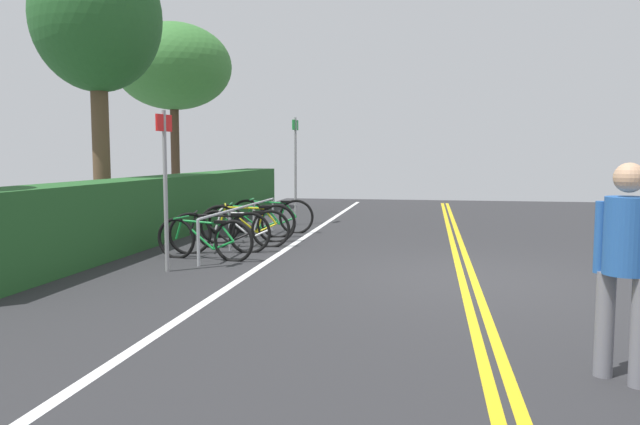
{
  "coord_description": "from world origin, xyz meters",
  "views": [
    {
      "loc": [
        -8.47,
        0.54,
        1.69
      ],
      "look_at": [
        2.69,
        2.55,
        0.62
      ],
      "focal_mm": 34.16,
      "sensor_mm": 36.0,
      "label": 1
    }
  ],
  "objects_px": {
    "bicycle_0": "(205,239)",
    "bicycle_1": "(220,233)",
    "sign_post_far": "(295,161)",
    "tree_mid": "(97,20)",
    "bicycle_3": "(248,224)",
    "pedestrian": "(626,258)",
    "bicycle_2": "(243,229)",
    "tree_far_right": "(173,67)",
    "bicycle_5": "(272,216)",
    "bicycle_4": "(252,221)",
    "bike_rack": "(243,216)",
    "sign_post_near": "(165,176)"
  },
  "relations": [
    {
      "from": "bicycle_2",
      "to": "bicycle_3",
      "type": "xyz_separation_m",
      "value": [
        0.58,
        0.08,
        0.02
      ]
    },
    {
      "from": "pedestrian",
      "to": "sign_post_near",
      "type": "bearing_deg",
      "value": 56.28
    },
    {
      "from": "sign_post_far",
      "to": "bicycle_2",
      "type": "bearing_deg",
      "value": 177.6
    },
    {
      "from": "bicycle_1",
      "to": "sign_post_near",
      "type": "distance_m",
      "value": 2.02
    },
    {
      "from": "tree_mid",
      "to": "bicycle_5",
      "type": "bearing_deg",
      "value": -67.32
    },
    {
      "from": "bicycle_5",
      "to": "pedestrian",
      "type": "height_order",
      "value": "pedestrian"
    },
    {
      "from": "bicycle_2",
      "to": "tree_far_right",
      "type": "xyz_separation_m",
      "value": [
        6.84,
        4.27,
        3.97
      ]
    },
    {
      "from": "bicycle_2",
      "to": "bicycle_4",
      "type": "xyz_separation_m",
      "value": [
        1.32,
        0.22,
        0.0
      ]
    },
    {
      "from": "bicycle_3",
      "to": "tree_far_right",
      "type": "distance_m",
      "value": 8.5
    },
    {
      "from": "pedestrian",
      "to": "tree_mid",
      "type": "distance_m",
      "value": 10.95
    },
    {
      "from": "bicycle_5",
      "to": "sign_post_far",
      "type": "distance_m",
      "value": 2.01
    },
    {
      "from": "bicycle_0",
      "to": "bicycle_4",
      "type": "relative_size",
      "value": 0.98
    },
    {
      "from": "sign_post_near",
      "to": "tree_mid",
      "type": "xyz_separation_m",
      "value": [
        3.19,
        2.82,
        2.97
      ]
    },
    {
      "from": "bicycle_0",
      "to": "pedestrian",
      "type": "bearing_deg",
      "value": -132.06
    },
    {
      "from": "sign_post_far",
      "to": "tree_mid",
      "type": "xyz_separation_m",
      "value": [
        -2.96,
        3.37,
        2.83
      ]
    },
    {
      "from": "bicycle_4",
      "to": "bicycle_5",
      "type": "distance_m",
      "value": 0.8
    },
    {
      "from": "bicycle_1",
      "to": "tree_far_right",
      "type": "xyz_separation_m",
      "value": [
        7.55,
        4.08,
        3.96
      ]
    },
    {
      "from": "sign_post_far",
      "to": "tree_mid",
      "type": "distance_m",
      "value": 5.31
    },
    {
      "from": "bicycle_1",
      "to": "tree_mid",
      "type": "xyz_separation_m",
      "value": [
        1.48,
        3.03,
        4.01
      ]
    },
    {
      "from": "sign_post_near",
      "to": "tree_far_right",
      "type": "height_order",
      "value": "tree_far_right"
    },
    {
      "from": "bicycle_2",
      "to": "bicycle_5",
      "type": "distance_m",
      "value": 2.09
    },
    {
      "from": "bicycle_0",
      "to": "bicycle_1",
      "type": "xyz_separation_m",
      "value": [
        0.66,
        -0.03,
        0.02
      ]
    },
    {
      "from": "bicycle_4",
      "to": "tree_mid",
      "type": "xyz_separation_m",
      "value": [
        -0.56,
        2.99,
        4.02
      ]
    },
    {
      "from": "sign_post_far",
      "to": "tree_far_right",
      "type": "xyz_separation_m",
      "value": [
        3.12,
        4.43,
        2.78
      ]
    },
    {
      "from": "bicycle_3",
      "to": "pedestrian",
      "type": "relative_size",
      "value": 1.07
    },
    {
      "from": "bicycle_3",
      "to": "bicycle_5",
      "type": "xyz_separation_m",
      "value": [
        1.51,
        -0.07,
        -0.0
      ]
    },
    {
      "from": "bicycle_0",
      "to": "tree_far_right",
      "type": "height_order",
      "value": "tree_far_right"
    },
    {
      "from": "sign_post_far",
      "to": "bicycle_1",
      "type": "bearing_deg",
      "value": 175.52
    },
    {
      "from": "bicycle_5",
      "to": "sign_post_near",
      "type": "relative_size",
      "value": 0.78
    },
    {
      "from": "bicycle_0",
      "to": "bicycle_3",
      "type": "height_order",
      "value": "bicycle_3"
    },
    {
      "from": "sign_post_far",
      "to": "tree_far_right",
      "type": "relative_size",
      "value": 0.46
    },
    {
      "from": "bicycle_1",
      "to": "bicycle_5",
      "type": "xyz_separation_m",
      "value": [
        2.81,
        -0.18,
        0.01
      ]
    },
    {
      "from": "bicycle_5",
      "to": "tree_far_right",
      "type": "bearing_deg",
      "value": 41.94
    },
    {
      "from": "bike_rack",
      "to": "sign_post_near",
      "type": "xyz_separation_m",
      "value": [
        -2.74,
        0.29,
        0.84
      ]
    },
    {
      "from": "bicycle_2",
      "to": "sign_post_near",
      "type": "height_order",
      "value": "sign_post_near"
    },
    {
      "from": "bicycle_4",
      "to": "tree_far_right",
      "type": "distance_m",
      "value": 7.91
    },
    {
      "from": "pedestrian",
      "to": "sign_post_near",
      "type": "xyz_separation_m",
      "value": [
        3.45,
        5.17,
        0.46
      ]
    },
    {
      "from": "bicycle_0",
      "to": "bicycle_5",
      "type": "relative_size",
      "value": 0.95
    },
    {
      "from": "bicycle_1",
      "to": "bicycle_3",
      "type": "relative_size",
      "value": 0.97
    },
    {
      "from": "bicycle_2",
      "to": "sign_post_far",
      "type": "distance_m",
      "value": 3.91
    },
    {
      "from": "bike_rack",
      "to": "tree_mid",
      "type": "xyz_separation_m",
      "value": [
        0.45,
        3.11,
        3.81
      ]
    },
    {
      "from": "pedestrian",
      "to": "bicycle_5",
      "type": "bearing_deg",
      "value": 30.97
    },
    {
      "from": "bicycle_3",
      "to": "tree_mid",
      "type": "xyz_separation_m",
      "value": [
        0.17,
        3.14,
        3.99
      ]
    },
    {
      "from": "bicycle_0",
      "to": "bicycle_1",
      "type": "distance_m",
      "value": 0.66
    },
    {
      "from": "sign_post_near",
      "to": "sign_post_far",
      "type": "relative_size",
      "value": 0.9
    },
    {
      "from": "bicycle_2",
      "to": "sign_post_near",
      "type": "bearing_deg",
      "value": 170.81
    },
    {
      "from": "bike_rack",
      "to": "sign_post_far",
      "type": "height_order",
      "value": "sign_post_far"
    },
    {
      "from": "sign_post_far",
      "to": "tree_mid",
      "type": "relative_size",
      "value": 0.44
    },
    {
      "from": "bicycle_3",
      "to": "sign_post_far",
      "type": "distance_m",
      "value": 3.35
    },
    {
      "from": "sign_post_near",
      "to": "bicycle_2",
      "type": "bearing_deg",
      "value": -9.19
    }
  ]
}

